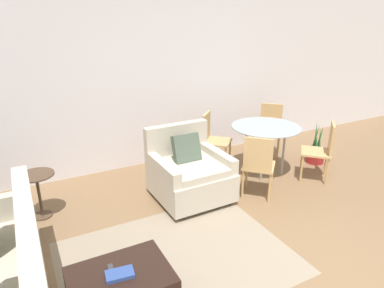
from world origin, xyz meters
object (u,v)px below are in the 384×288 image
at_px(dining_chair_near_left, 258,163).
at_px(dining_chair_near_right, 323,148).
at_px(side_table, 38,187).
at_px(armchair, 189,173).
at_px(tv_remote_primary, 111,269).
at_px(dining_table, 266,132).
at_px(dining_chair_far_left, 212,136).
at_px(dining_chair_far_right, 270,126).
at_px(book_stack, 120,274).
at_px(potted_plant_small, 315,152).

height_order(dining_chair_near_left, dining_chair_near_right, same).
bearing_deg(dining_chair_near_right, side_table, 167.56).
bearing_deg(dining_chair_near_right, armchair, 167.82).
distance_m(side_table, dining_chair_near_left, 2.81).
xyz_separation_m(tv_remote_primary, dining_chair_near_right, (3.49, 1.01, 0.08)).
bearing_deg(side_table, dining_chair_near_left, -17.73).
height_order(tv_remote_primary, side_table, side_table).
xyz_separation_m(dining_table, dining_chair_far_left, (-0.60, 0.60, -0.16)).
distance_m(armchair, dining_chair_far_left, 1.13).
bearing_deg(armchair, side_table, 167.29).
bearing_deg(tv_remote_primary, dining_table, 29.23).
relative_size(armchair, dining_chair_near_left, 1.07).
bearing_deg(armchair, dining_chair_far_right, 20.74).
relative_size(side_table, dining_chair_far_left, 0.64).
relative_size(book_stack, potted_plant_small, 0.32).
bearing_deg(dining_chair_far_left, tv_remote_primary, -135.85).
bearing_deg(side_table, dining_chair_far_left, 7.41).
bearing_deg(dining_chair_far_right, dining_chair_far_left, -180.00).
xyz_separation_m(armchair, dining_chair_near_right, (2.02, -0.44, 0.16)).
distance_m(book_stack, dining_table, 3.33).
bearing_deg(side_table, armchair, -12.71).
bearing_deg(potted_plant_small, armchair, -178.51).
bearing_deg(dining_chair_near_left, armchair, 151.96).
height_order(book_stack, dining_chair_near_right, dining_chair_near_right).
bearing_deg(dining_chair_near_right, dining_chair_near_left, 180.00).
bearing_deg(dining_chair_near_left, potted_plant_small, 16.97).
bearing_deg(armchair, dining_chair_far_left, 43.05).
distance_m(tv_remote_primary, side_table, 1.91).
relative_size(dining_chair_near_left, potted_plant_small, 1.21).
bearing_deg(tv_remote_primary, dining_chair_far_left, 44.15).
height_order(tv_remote_primary, dining_chair_far_right, dining_chair_far_right).
xyz_separation_m(dining_table, potted_plant_small, (1.04, -0.10, -0.50)).
bearing_deg(book_stack, dining_chair_near_right, 17.94).
bearing_deg(book_stack, potted_plant_small, 22.61).
bearing_deg(potted_plant_small, dining_table, 174.46).
xyz_separation_m(side_table, dining_chair_far_right, (3.88, 0.35, 0.11)).
bearing_deg(dining_chair_far_left, dining_chair_near_right, -45.00).
distance_m(side_table, dining_table, 3.30).
height_order(armchair, dining_chair_far_left, armchair).
relative_size(armchair, dining_chair_far_right, 1.07).
relative_size(tv_remote_primary, dining_chair_near_left, 0.15).
xyz_separation_m(side_table, dining_chair_far_left, (2.68, 0.35, 0.11)).
bearing_deg(dining_chair_far_left, dining_chair_far_right, 0.00).
bearing_deg(dining_chair_near_left, side_table, 162.27).
xyz_separation_m(armchair, tv_remote_primary, (-1.46, -1.45, 0.07)).
bearing_deg(dining_chair_far_left, book_stack, -134.00).
relative_size(tv_remote_primary, side_table, 0.23).
bearing_deg(dining_chair_near_left, book_stack, -153.53).
xyz_separation_m(armchair, potted_plant_small, (2.46, 0.06, -0.18)).
relative_size(dining_chair_far_right, potted_plant_small, 1.21).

